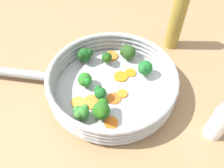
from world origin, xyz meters
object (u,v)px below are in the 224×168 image
at_px(carrot_slice_0, 111,56).
at_px(broccoli_floret_5, 107,58).
at_px(carrot_slice_7, 121,77).
at_px(broccoli_floret_6, 100,92).
at_px(broccoli_floret_7, 127,52).
at_px(carrot_slice_9, 130,73).
at_px(broccoli_floret_3, 81,112).
at_px(carrot_slice_5, 122,94).
at_px(broccoli_floret_0, 85,55).
at_px(carrot_slice_8, 114,98).
at_px(broccoli_floret_1, 102,110).
at_px(carrot_slice_6, 146,68).
at_px(broccoli_floret_2, 85,80).
at_px(carrot_slice_1, 78,102).
at_px(skillet, 112,89).
at_px(carrot_slice_4, 84,81).
at_px(carrot_slice_3, 111,123).
at_px(broccoli_floret_4, 144,68).
at_px(carrot_slice_2, 92,102).
at_px(salt_shaker, 221,121).

distance_m(carrot_slice_0, broccoli_floret_5, 0.04).
height_order(carrot_slice_7, broccoli_floret_6, broccoli_floret_6).
bearing_deg(broccoli_floret_7, carrot_slice_9, 73.64).
bearing_deg(broccoli_floret_3, carrot_slice_5, -167.76).
xyz_separation_m(broccoli_floret_0, broccoli_floret_3, (0.07, 0.19, -0.01)).
distance_m(carrot_slice_8, broccoli_floret_1, 0.07).
relative_size(carrot_slice_0, broccoli_floret_1, 0.81).
distance_m(carrot_slice_0, broccoli_floret_1, 0.22).
height_order(carrot_slice_7, broccoli_floret_3, broccoli_floret_3).
height_order(carrot_slice_6, broccoli_floret_2, broccoli_floret_2).
bearing_deg(broccoli_floret_2, carrot_slice_1, 49.80).
bearing_deg(skillet, carrot_slice_4, -37.37).
bearing_deg(broccoli_floret_1, carrot_slice_7, -133.98).
bearing_deg(carrot_slice_3, broccoli_floret_7, -125.34).
bearing_deg(carrot_slice_7, broccoli_floret_4, 163.26).
xyz_separation_m(carrot_slice_1, carrot_slice_4, (-0.04, -0.06, 0.00)).
bearing_deg(carrot_slice_9, broccoli_floret_5, -52.11).
height_order(carrot_slice_7, carrot_slice_8, carrot_slice_7).
bearing_deg(carrot_slice_3, broccoli_floret_2, -81.96).
bearing_deg(broccoli_floret_5, skillet, 75.94).
xyz_separation_m(skillet, carrot_slice_7, (-0.04, -0.03, 0.01)).
bearing_deg(broccoli_floret_4, carrot_slice_4, -14.75).
bearing_deg(carrot_slice_1, broccoli_floret_5, -141.02).
relative_size(broccoli_floret_0, broccoli_floret_7, 0.99).
bearing_deg(carrot_slice_7, broccoli_floret_6, 30.01).
bearing_deg(carrot_slice_4, broccoli_floret_1, 92.20).
bearing_deg(carrot_slice_5, carrot_slice_1, -10.25).
distance_m(carrot_slice_2, broccoli_floret_4, 0.18).
bearing_deg(skillet, broccoli_floret_7, -135.18).
height_order(carrot_slice_2, broccoli_floret_4, broccoli_floret_4).
distance_m(broccoli_floret_2, broccoli_floret_5, 0.11).
bearing_deg(broccoli_floret_1, broccoli_floret_4, -152.94).
relative_size(skillet, salt_shaker, 2.80).
bearing_deg(broccoli_floret_4, carrot_slice_3, 36.04).
height_order(carrot_slice_2, carrot_slice_5, same).
distance_m(carrot_slice_5, carrot_slice_6, 0.12).
height_order(carrot_slice_1, broccoli_floret_1, broccoli_floret_1).
bearing_deg(carrot_slice_3, broccoli_floret_6, -92.22).
xyz_separation_m(carrot_slice_6, broccoli_floret_4, (0.02, 0.02, 0.03)).
height_order(carrot_slice_1, broccoli_floret_0, broccoli_floret_0).
relative_size(carrot_slice_0, carrot_slice_9, 1.32).
distance_m(carrot_slice_8, salt_shaker, 0.26).
relative_size(broccoli_floret_0, broccoli_floret_3, 1.17).
relative_size(carrot_slice_1, broccoli_floret_5, 0.89).
relative_size(broccoli_floret_5, broccoli_floret_7, 0.82).
bearing_deg(broccoli_floret_5, broccoli_floret_1, 63.55).
bearing_deg(carrot_slice_7, carrot_slice_9, -175.10).
xyz_separation_m(carrot_slice_9, broccoli_floret_4, (-0.03, 0.02, 0.03)).
relative_size(broccoli_floret_2, broccoli_floret_7, 0.89).
height_order(carrot_slice_5, broccoli_floret_1, broccoli_floret_1).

